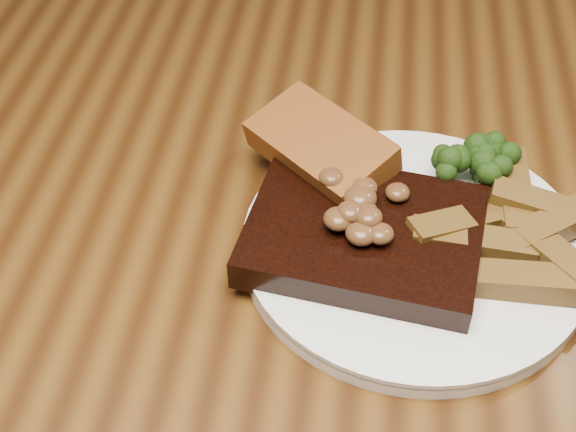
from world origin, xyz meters
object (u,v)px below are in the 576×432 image
object	(u,v)px
chair_far	(337,83)
steak	(364,235)
dining_table	(302,311)
garlic_bread	(320,165)
plate	(413,248)
potato_wedges	(509,242)

from	to	relation	value
chair_far	steak	world-z (taller)	chair_far
dining_table	garlic_bread	world-z (taller)	garlic_bread
dining_table	plate	xyz separation A→B (m)	(0.09, -0.00, 0.10)
steak	plate	bearing A→B (deg)	21.84
garlic_bread	chair_far	bearing A→B (deg)	133.45
plate	garlic_bread	distance (m)	0.11
steak	potato_wedges	bearing A→B (deg)	11.76
chair_far	potato_wedges	distance (m)	0.75
chair_far	garlic_bread	xyz separation A→B (m)	(0.02, -0.59, 0.33)
dining_table	steak	bearing A→B (deg)	-17.05
plate	potato_wedges	size ratio (longest dim) A/B	2.23
garlic_bread	potato_wedges	bearing A→B (deg)	16.70
dining_table	garlic_bread	distance (m)	0.13
steak	chair_far	bearing A→B (deg)	103.28
dining_table	garlic_bread	xyz separation A→B (m)	(0.01, 0.06, 0.12)
chair_far	steak	distance (m)	0.74
dining_table	steak	world-z (taller)	steak
potato_wedges	dining_table	bearing A→B (deg)	177.29
plate	potato_wedges	world-z (taller)	potato_wedges
plate	steak	bearing A→B (deg)	-166.21
garlic_bread	dining_table	bearing A→B (deg)	-54.71
dining_table	chair_far	world-z (taller)	chair_far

